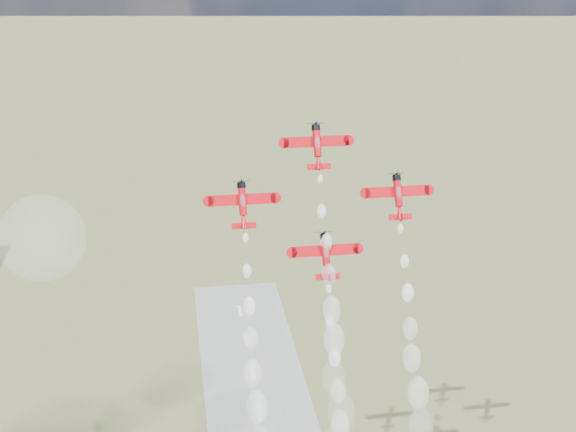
{
  "coord_description": "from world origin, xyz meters",
  "views": [
    {
      "loc": [
        -20.35,
        -115.79,
        131.55
      ],
      "look_at": [
        -0.48,
        15.58,
        79.56
      ],
      "focal_mm": 50.0,
      "sensor_mm": 36.0,
      "label": 1
    }
  ],
  "objects_px": {
    "plane_left": "(243,204)",
    "plane_slot": "(326,255)",
    "plane_right": "(398,196)",
    "plane_lead": "(317,146)"
  },
  "relations": [
    {
      "from": "plane_right",
      "to": "plane_slot",
      "type": "xyz_separation_m",
      "value": [
        -14.09,
        -4.8,
        -8.61
      ]
    },
    {
      "from": "plane_left",
      "to": "plane_right",
      "type": "xyz_separation_m",
      "value": [
        28.17,
        0.0,
        0.0
      ]
    },
    {
      "from": "plane_right",
      "to": "plane_slot",
      "type": "height_order",
      "value": "plane_right"
    },
    {
      "from": "plane_left",
      "to": "plane_slot",
      "type": "relative_size",
      "value": 1.0
    },
    {
      "from": "plane_lead",
      "to": "plane_left",
      "type": "bearing_deg",
      "value": -161.17
    },
    {
      "from": "plane_right",
      "to": "plane_lead",
      "type": "bearing_deg",
      "value": 161.17
    },
    {
      "from": "plane_left",
      "to": "plane_right",
      "type": "relative_size",
      "value": 1.0
    },
    {
      "from": "plane_lead",
      "to": "plane_right",
      "type": "distance_m",
      "value": 17.19
    },
    {
      "from": "plane_left",
      "to": "plane_slot",
      "type": "xyz_separation_m",
      "value": [
        14.09,
        -4.8,
        -8.61
      ]
    },
    {
      "from": "plane_left",
      "to": "plane_right",
      "type": "bearing_deg",
      "value": 0.0
    }
  ]
}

